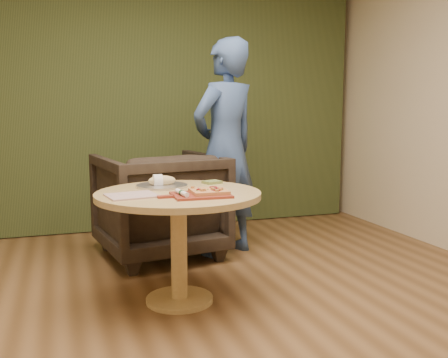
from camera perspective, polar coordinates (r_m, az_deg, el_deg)
name	(u,v)px	position (r m, az deg, el deg)	size (l,w,h in m)	color
room_shell	(230,87)	(2.58, 0.66, 10.49)	(5.04, 6.04, 2.84)	brown
curtain	(141,98)	(5.41, -9.51, 9.14)	(4.80, 0.14, 2.78)	#303C1B
pedestal_table	(179,213)	(3.30, -5.22, -3.88)	(1.08, 1.08, 0.75)	tan
pizza_paddle	(199,195)	(3.10, -2.86, -1.84)	(0.45, 0.29, 0.01)	maroon
flatbread_pizza	(209,191)	(3.12, -1.72, -1.40)	(0.23, 0.23, 0.04)	tan
cutlery_roll	(182,193)	(3.05, -4.84, -1.58)	(0.05, 0.20, 0.03)	white
newspaper	(132,196)	(3.14, -10.48, -1.87)	(0.30, 0.25, 0.01)	silver
serving_tray	(162,186)	(3.49, -7.10, -0.77)	(0.36, 0.36, 0.02)	silver
bread_roll	(161,181)	(3.48, -7.25, -0.19)	(0.19, 0.09, 0.09)	#DCC686
green_packet	(212,182)	(3.62, -1.38, -0.36)	(0.12, 0.10, 0.02)	#53652D
armchair	(159,199)	(4.39, -7.43, -2.30)	(0.98, 0.92, 1.01)	black
person_standing	(225,148)	(4.37, 0.16, 3.53)	(0.69, 0.45, 1.89)	#354F7E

